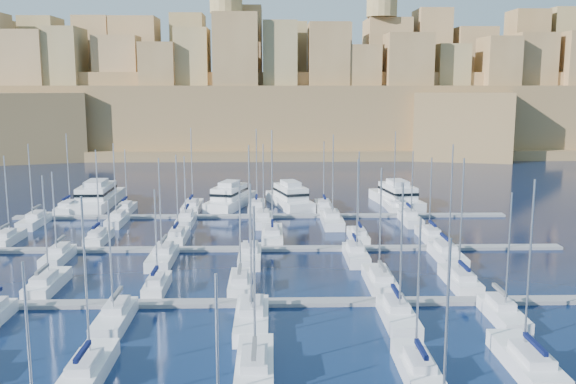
{
  "coord_description": "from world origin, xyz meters",
  "views": [
    {
      "loc": [
        1.78,
        -75.8,
        22.74
      ],
      "look_at": [
        3.91,
        6.0,
        8.81
      ],
      "focal_mm": 40.0,
      "sensor_mm": 36.0,
      "label": 1
    }
  ],
  "objects_px": {
    "motor_yacht_b": "(230,198)",
    "motor_yacht_d": "(396,197)",
    "motor_yacht_a": "(97,197)",
    "sailboat_2": "(88,369)",
    "sailboat_4": "(417,367)",
    "motor_yacht_c": "(290,198)"
  },
  "relations": [
    {
      "from": "motor_yacht_b",
      "to": "motor_yacht_d",
      "type": "distance_m",
      "value": 31.07
    },
    {
      "from": "motor_yacht_a",
      "to": "motor_yacht_b",
      "type": "relative_size",
      "value": 1.2
    },
    {
      "from": "sailboat_2",
      "to": "sailboat_4",
      "type": "height_order",
      "value": "sailboat_2"
    },
    {
      "from": "sailboat_4",
      "to": "motor_yacht_c",
      "type": "relative_size",
      "value": 0.78
    },
    {
      "from": "sailboat_4",
      "to": "motor_yacht_d",
      "type": "distance_m",
      "value": 71.63
    },
    {
      "from": "motor_yacht_a",
      "to": "motor_yacht_d",
      "type": "relative_size",
      "value": 1.12
    },
    {
      "from": "sailboat_2",
      "to": "motor_yacht_d",
      "type": "xyz_separation_m",
      "value": [
        37.75,
        70.33,
        0.98
      ]
    },
    {
      "from": "sailboat_2",
      "to": "motor_yacht_c",
      "type": "relative_size",
      "value": 0.88
    },
    {
      "from": "motor_yacht_b",
      "to": "sailboat_4",
      "type": "bearing_deg",
      "value": -74.79
    },
    {
      "from": "sailboat_2",
      "to": "motor_yacht_b",
      "type": "relative_size",
      "value": 0.88
    },
    {
      "from": "sailboat_2",
      "to": "motor_yacht_a",
      "type": "distance_m",
      "value": 73.9
    },
    {
      "from": "sailboat_2",
      "to": "sailboat_4",
      "type": "bearing_deg",
      "value": -0.61
    },
    {
      "from": "motor_yacht_a",
      "to": "motor_yacht_b",
      "type": "bearing_deg",
      "value": -4.39
    },
    {
      "from": "sailboat_4",
      "to": "motor_yacht_a",
      "type": "distance_m",
      "value": 84.25
    },
    {
      "from": "sailboat_4",
      "to": "motor_yacht_a",
      "type": "height_order",
      "value": "sailboat_4"
    },
    {
      "from": "sailboat_4",
      "to": "sailboat_2",
      "type": "bearing_deg",
      "value": 179.39
    },
    {
      "from": "sailboat_4",
      "to": "motor_yacht_d",
      "type": "height_order",
      "value": "sailboat_4"
    },
    {
      "from": "sailboat_4",
      "to": "motor_yacht_a",
      "type": "bearing_deg",
      "value": 121.45
    },
    {
      "from": "motor_yacht_d",
      "to": "sailboat_4",
      "type": "bearing_deg",
      "value": -99.68
    },
    {
      "from": "motor_yacht_a",
      "to": "sailboat_2",
      "type": "bearing_deg",
      "value": -75.7
    },
    {
      "from": "motor_yacht_c",
      "to": "motor_yacht_a",
      "type": "bearing_deg",
      "value": 176.95
    },
    {
      "from": "motor_yacht_b",
      "to": "motor_yacht_d",
      "type": "relative_size",
      "value": 0.93
    }
  ]
}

